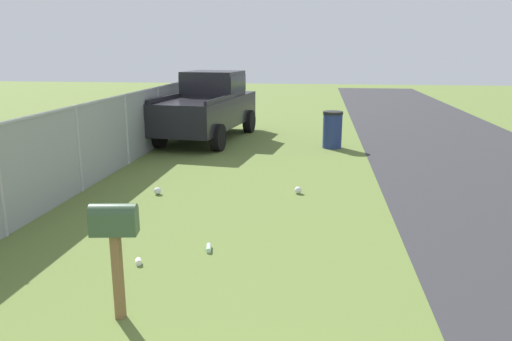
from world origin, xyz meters
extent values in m
cube|color=brown|center=(3.55, 1.02, 0.47)|extent=(0.09, 0.09, 0.94)
cube|color=#334C33|center=(3.55, 1.02, 1.05)|extent=(0.27, 0.49, 0.22)
cylinder|color=#334C33|center=(3.55, 1.02, 1.16)|extent=(0.27, 0.49, 0.20)
cube|color=red|center=(3.66, 1.02, 1.12)|extent=(0.02, 0.04, 0.18)
cube|color=black|center=(14.00, 2.46, 0.88)|extent=(5.15, 2.39, 0.90)
cube|color=black|center=(14.59, 2.39, 1.71)|extent=(1.88, 1.84, 0.76)
cube|color=black|center=(14.59, 2.39, 1.71)|extent=(1.83, 1.87, 0.53)
cube|color=black|center=(13.02, 3.42, 1.39)|extent=(2.57, 0.40, 0.12)
cube|color=black|center=(12.81, 1.78, 1.39)|extent=(2.57, 0.40, 0.12)
cylinder|color=black|center=(15.73, 3.15, 0.38)|extent=(0.79, 0.35, 0.76)
cylinder|color=black|center=(15.51, 1.37, 0.38)|extent=(0.79, 0.35, 0.76)
cylinder|color=black|center=(12.48, 3.56, 0.38)|extent=(0.79, 0.35, 0.76)
cylinder|color=black|center=(12.26, 1.78, 0.38)|extent=(0.79, 0.35, 0.76)
cylinder|color=navy|center=(13.13, -1.38, 0.49)|extent=(0.54, 0.54, 0.97)
cylinder|color=black|center=(13.13, -1.38, 1.01)|extent=(0.57, 0.57, 0.08)
cylinder|color=#9EA3A8|center=(7.98, 3.67, 0.86)|extent=(0.07, 0.07, 1.72)
cylinder|color=#9EA3A8|center=(10.42, 3.67, 0.86)|extent=(0.07, 0.07, 1.72)
cylinder|color=#9EA3A8|center=(12.87, 3.67, 0.86)|extent=(0.07, 0.07, 1.72)
cylinder|color=#9EA3A8|center=(15.31, 3.67, 0.86)|extent=(0.07, 0.07, 1.72)
cube|color=#9EA3A8|center=(7.98, 3.67, 1.69)|extent=(14.65, 0.04, 0.04)
cube|color=gray|center=(7.98, 3.67, 0.86)|extent=(14.65, 0.01, 1.72)
sphere|color=silver|center=(7.96, 2.10, 0.07)|extent=(0.14, 0.14, 0.14)
cylinder|color=white|center=(4.83, 1.31, 0.04)|extent=(0.12, 0.11, 0.08)
cylinder|color=#B2D8BF|center=(5.42, 0.49, 0.04)|extent=(0.23, 0.11, 0.07)
sphere|color=silver|center=(8.37, -0.63, 0.07)|extent=(0.14, 0.14, 0.14)
camera|label=1|loc=(-0.86, -1.00, 2.76)|focal=34.24mm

